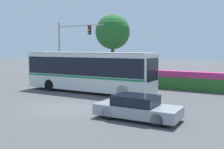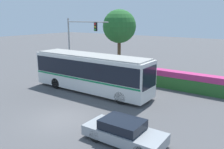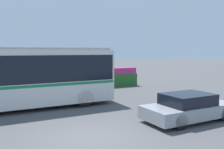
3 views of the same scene
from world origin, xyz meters
The scene contains 4 objects.
ground_plane centered at (0.00, 0.00, 0.00)m, with size 140.00×140.00×0.00m, color #4C4C4F.
city_bus centered at (-2.30, 5.67, 1.91)m, with size 11.46×2.77×3.35m.
sedan_foreground centered at (4.88, -0.10, 0.60)m, with size 4.43×1.93×1.25m.
flowering_hedge centered at (3.55, 10.88, 0.82)m, with size 10.55×1.04×1.66m.
Camera 3 is at (-3.09, -8.12, 3.18)m, focal length 38.42 mm.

